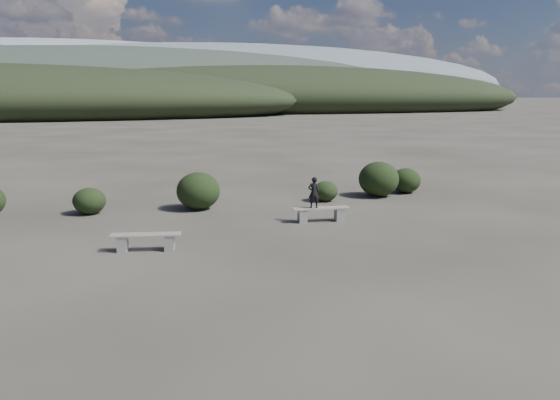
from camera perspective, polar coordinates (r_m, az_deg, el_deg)
name	(u,v)px	position (r m, az deg, el deg)	size (l,w,h in m)	color
ground	(359,285)	(11.04, 8.26, -8.76)	(1200.00, 1200.00, 0.00)	#322E27
bench_left	(146,240)	(13.55, -13.83, -4.13)	(1.70, 0.69, 0.42)	slate
bench_right	(321,213)	(16.20, 4.30, -1.37)	(1.73, 0.56, 0.42)	slate
seated_person	(314,192)	(16.02, 3.55, 0.79)	(0.34, 0.22, 0.92)	black
shrub_a	(89,201)	(18.19, -19.30, -0.09)	(1.02, 1.02, 0.83)	black
shrub_b	(198,191)	(18.05, -8.53, 0.95)	(1.42, 1.42, 1.22)	black
shrub_c	(325,191)	(19.31, 4.75, 0.92)	(0.89, 0.89, 0.71)	black
shrub_d	(379,179)	(20.45, 10.27, 2.17)	(1.48, 1.48, 1.29)	black
shrub_e	(406,180)	(21.46, 13.01, 2.00)	(1.14, 1.14, 0.95)	black
mountain_ridges	(100,83)	(348.49, -18.30, 11.56)	(500.00, 400.00, 56.00)	black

